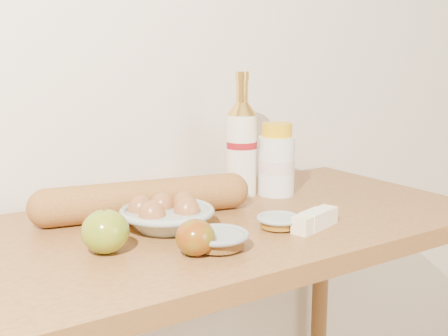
% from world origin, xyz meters
% --- Properties ---
extents(back_wall, '(3.50, 0.02, 2.60)m').
position_xyz_m(back_wall, '(0.00, 1.51, 1.30)').
color(back_wall, silver).
rests_on(back_wall, ground).
extents(table, '(1.20, 0.60, 0.90)m').
position_xyz_m(table, '(0.00, 1.18, 0.78)').
color(table, '#9A6531').
rests_on(table, ground).
extents(bourbon_bottle, '(0.10, 0.10, 0.31)m').
position_xyz_m(bourbon_bottle, '(0.18, 1.34, 1.03)').
color(bourbon_bottle, '#EFE2CA').
rests_on(bourbon_bottle, table).
extents(cream_bottle, '(0.12, 0.12, 0.18)m').
position_xyz_m(cream_bottle, '(0.25, 1.29, 0.98)').
color(cream_bottle, silver).
rests_on(cream_bottle, table).
extents(egg_bowl, '(0.23, 0.23, 0.07)m').
position_xyz_m(egg_bowl, '(-0.12, 1.19, 0.93)').
color(egg_bowl, '#99A7A1').
rests_on(egg_bowl, table).
extents(baguette, '(0.50, 0.18, 0.08)m').
position_xyz_m(baguette, '(-0.12, 1.29, 0.94)').
color(baguette, '#A76E33').
rests_on(baguette, table).
extents(apple_yellowgreen, '(0.11, 0.11, 0.08)m').
position_xyz_m(apple_yellowgreen, '(-0.27, 1.12, 0.94)').
color(apple_yellowgreen, olive).
rests_on(apple_yellowgreen, table).
extents(apple_redgreen_front, '(0.07, 0.07, 0.07)m').
position_xyz_m(apple_redgreen_front, '(-0.15, 1.02, 0.93)').
color(apple_redgreen_front, '#9A0C08').
rests_on(apple_redgreen_front, table).
extents(sugar_bowl, '(0.12, 0.12, 0.03)m').
position_xyz_m(sugar_bowl, '(-0.09, 1.03, 0.92)').
color(sugar_bowl, gray).
rests_on(sugar_bowl, table).
extents(syrup_bowl, '(0.10, 0.10, 0.03)m').
position_xyz_m(syrup_bowl, '(0.08, 1.06, 0.91)').
color(syrup_bowl, '#94A19D').
rests_on(syrup_bowl, table).
extents(butter_stick, '(0.13, 0.07, 0.04)m').
position_xyz_m(butter_stick, '(0.14, 1.02, 0.92)').
color(butter_stick, beige).
rests_on(butter_stick, table).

